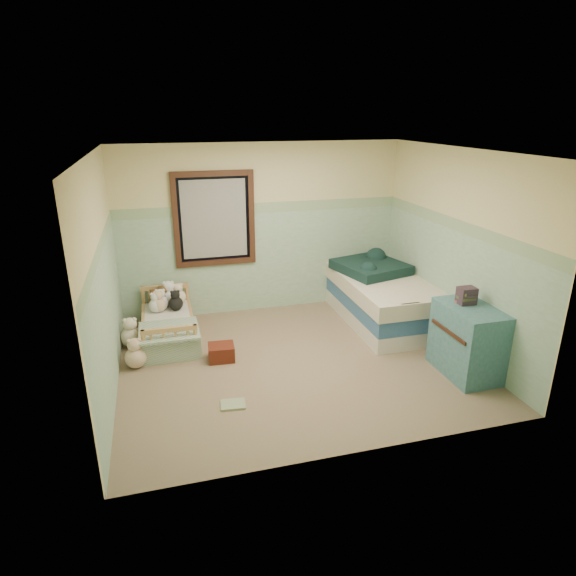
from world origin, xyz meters
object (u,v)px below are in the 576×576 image
object	(u,v)px
toddler_bed_frame	(169,333)
plush_floor_cream	(131,337)
twin_bed_frame	(380,313)
dresser	(467,341)
floor_book	(233,404)
red_pillow	(221,352)
plush_floor_tan	(136,358)

from	to	relation	value
toddler_bed_frame	plush_floor_cream	distance (m)	0.49
plush_floor_cream	twin_bed_frame	xyz separation A→B (m)	(3.50, -0.06, -0.03)
dresser	floor_book	distance (m)	2.76
dresser	red_pillow	size ratio (longest dim) A/B	2.64
toddler_bed_frame	red_pillow	size ratio (longest dim) A/B	4.31
plush_floor_tan	toddler_bed_frame	bearing A→B (deg)	59.28
toddler_bed_frame	floor_book	size ratio (longest dim) A/B	5.28
plush_floor_tan	floor_book	size ratio (longest dim) A/B	1.01
dresser	red_pillow	xyz separation A→B (m)	(-2.70, 1.07, -0.32)
plush_floor_cream	red_pillow	bearing A→B (deg)	-31.95
dresser	plush_floor_cream	bearing A→B (deg)	155.23
plush_floor_tan	dresser	bearing A→B (deg)	-17.20
toddler_bed_frame	floor_book	bearing A→B (deg)	-72.51
floor_book	dresser	bearing A→B (deg)	5.19
red_pillow	plush_floor_cream	bearing A→B (deg)	148.05
twin_bed_frame	red_pillow	xyz separation A→B (m)	(-2.42, -0.61, -0.01)
toddler_bed_frame	dresser	distance (m)	3.80
red_pillow	dresser	bearing A→B (deg)	-21.63
twin_bed_frame	dresser	xyz separation A→B (m)	(0.28, -1.68, 0.30)
red_pillow	floor_book	xyz separation A→B (m)	(-0.03, -1.04, -0.09)
plush_floor_cream	floor_book	distance (m)	2.01
plush_floor_tan	dresser	distance (m)	3.90
plush_floor_tan	twin_bed_frame	bearing A→B (deg)	8.83
plush_floor_cream	dresser	bearing A→B (deg)	-24.77
plush_floor_cream	toddler_bed_frame	bearing A→B (deg)	11.99
twin_bed_frame	dresser	world-z (taller)	dresser
twin_bed_frame	red_pillow	world-z (taller)	twin_bed_frame
toddler_bed_frame	red_pillow	bearing A→B (deg)	-52.25
twin_bed_frame	floor_book	bearing A→B (deg)	-146.05
plush_floor_tan	twin_bed_frame	world-z (taller)	plush_floor_tan
twin_bed_frame	red_pillow	distance (m)	2.50
plush_floor_cream	red_pillow	size ratio (longest dim) A/B	0.86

